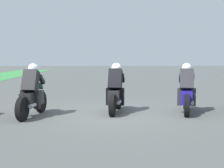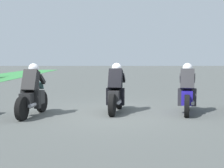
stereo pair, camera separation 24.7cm
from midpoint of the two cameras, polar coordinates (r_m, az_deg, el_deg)
ground_plane at (r=9.50m, az=0.80°, el=-5.38°), size 120.00×120.00×0.00m
rider_lane_b at (r=9.83m, az=14.07°, el=-1.50°), size 2.02×0.64×1.51m
rider_lane_c at (r=9.67m, az=1.46°, el=-1.47°), size 2.03×0.61×1.51m
rider_lane_d at (r=9.32m, az=-13.38°, el=-1.82°), size 2.04×0.60×1.51m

